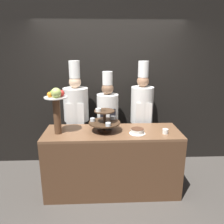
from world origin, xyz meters
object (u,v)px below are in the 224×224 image
tiered_stand (104,120)px  cake_round (137,131)px  fruit_pedestal (57,104)px  chef_center_left (108,118)px  cup_white (165,131)px  chef_center_right (142,113)px  chef_left (76,115)px

tiered_stand → cake_round: (0.44, -0.11, -0.13)m
tiered_stand → fruit_pedestal: fruit_pedestal is taller
cake_round → chef_center_left: size_ratio=0.13×
chef_center_left → fruit_pedestal: bearing=-136.5°
fruit_pedestal → tiered_stand: bearing=5.7°
fruit_pedestal → chef_center_left: chef_center_left is taller
cup_white → chef_center_left: size_ratio=0.05×
tiered_stand → chef_center_right: 0.86m
chef_left → chef_center_right: chef_left is taller
fruit_pedestal → cake_round: bearing=-2.6°
cake_round → chef_center_left: bearing=118.9°
fruit_pedestal → chef_center_right: chef_center_right is taller
cup_white → cake_round: bearing=177.2°
chef_center_right → chef_center_left: bearing=180.0°
fruit_pedestal → cup_white: size_ratio=8.24×
cake_round → chef_center_right: 0.72m
cake_round → chef_left: chef_left is taller
chef_left → chef_center_left: 0.51m
tiered_stand → cup_white: (0.82, -0.13, -0.13)m
fruit_pedestal → chef_center_right: 1.44m
tiered_stand → cup_white: size_ratio=5.64×
cake_round → chef_center_right: (0.18, 0.69, 0.04)m
chef_center_right → cake_round: bearing=-104.5°
cup_white → chef_center_right: 0.74m
fruit_pedestal → chef_left: bearing=75.2°
tiered_stand → cake_round: bearing=-13.9°
fruit_pedestal → cake_round: fruit_pedestal is taller
chef_center_left → chef_center_right: bearing=-0.0°
chef_left → cake_round: bearing=-37.9°
cake_round → chef_left: bearing=142.1°
chef_center_left → chef_center_right: chef_center_right is taller
fruit_pedestal → cup_white: fruit_pedestal is taller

